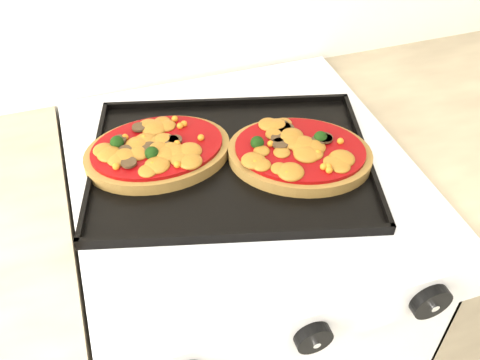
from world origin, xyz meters
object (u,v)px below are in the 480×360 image
object	(u,v)px
pizza_right	(300,152)
pizza_left	(158,150)
baking_tray	(231,161)
stove	(241,307)

from	to	relation	value
pizza_right	pizza_left	bearing A→B (deg)	160.34
baking_tray	pizza_left	size ratio (longest dim) A/B	1.89
stove	baking_tray	xyz separation A→B (m)	(-0.02, -0.00, 0.47)
pizza_left	stove	bearing A→B (deg)	-18.87
stove	baking_tray	bearing A→B (deg)	-173.73
stove	pizza_left	size ratio (longest dim) A/B	3.55
stove	pizza_left	bearing A→B (deg)	161.13
baking_tray	pizza_right	size ratio (longest dim) A/B	1.93
pizza_left	pizza_right	size ratio (longest dim) A/B	1.02
stove	pizza_right	xyz separation A→B (m)	(0.09, -0.04, 0.48)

